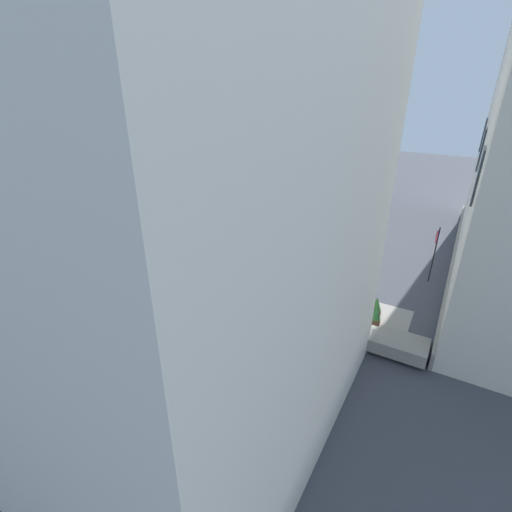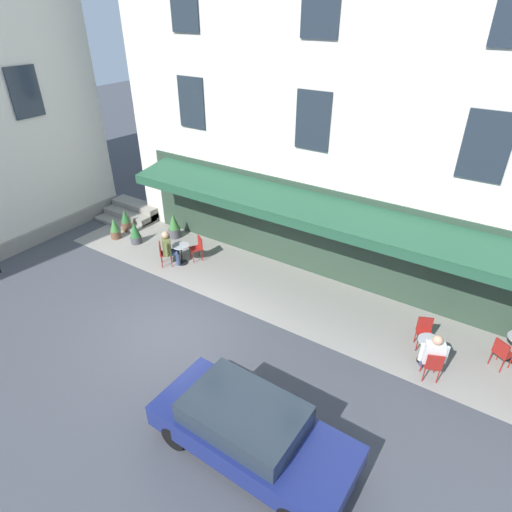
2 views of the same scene
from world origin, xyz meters
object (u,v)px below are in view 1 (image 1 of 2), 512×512
(cafe_table_near_entrance, at_px, (96,243))
(potted_plant_entrance_left, at_px, (349,302))
(cafe_chair_red_corner_right, at_px, (279,286))
(cafe_chair_red_corner_left, at_px, (104,225))
(cafe_chair_red_facing_street, at_px, (108,240))
(cafe_chair_red_by_window, at_px, (83,244))
(cafe_chair_red_back_row, at_px, (305,280))
(potted_plant_by_steps, at_px, (375,317))
(seated_patron_in_white, at_px, (145,234))
(cafe_chair_red_kerbside, at_px, (147,236))
(potted_plant_entrance_right, at_px, (315,309))
(seated_companion_in_olive, at_px, (301,277))
(parked_car_navy, at_px, (230,219))
(cafe_chair_red_near_door, at_px, (138,245))
(potted_plant_under_sign, at_px, (376,307))
(cafe_table_mid_terrace, at_px, (291,283))
(cafe_chair_red_under_awning, at_px, (114,230))
(no_parking_sign, at_px, (436,245))
(cafe_table_streetside, at_px, (143,241))
(cafe_table_far_end, at_px, (109,228))

(cafe_table_near_entrance, distance_m, potted_plant_entrance_left, 13.20)
(cafe_chair_red_corner_right, relative_size, cafe_chair_red_corner_left, 1.00)
(cafe_chair_red_facing_street, distance_m, cafe_chair_red_by_window, 1.26)
(cafe_chair_red_by_window, height_order, cafe_chair_red_back_row, same)
(potted_plant_by_steps, bearing_deg, seated_patron_in_white, 174.20)
(cafe_chair_red_kerbside, xyz_separation_m, potted_plant_entrance_right, (10.54, -2.14, -0.05))
(cafe_chair_red_by_window, xyz_separation_m, seated_companion_in_olive, (11.31, 1.96, 0.17))
(cafe_chair_red_corner_right, height_order, potted_plant_entrance_right, potted_plant_entrance_right)
(potted_plant_entrance_left, xyz_separation_m, parked_car_navy, (-8.81, 5.06, 0.27))
(cafe_chair_red_near_door, relative_size, seated_patron_in_white, 0.69)
(potted_plant_under_sign, bearing_deg, cafe_table_mid_terrace, -179.77)
(cafe_chair_red_under_awning, distance_m, no_parking_sign, 16.47)
(cafe_table_streetside, relative_size, seated_companion_in_olive, 0.55)
(cafe_chair_red_back_row, distance_m, potted_plant_under_sign, 3.10)
(cafe_chair_red_corner_right, xyz_separation_m, cafe_chair_red_near_door, (-8.13, 0.18, 0.00))
(cafe_table_streetside, height_order, cafe_chair_red_under_awning, cafe_chair_red_under_awning)
(cafe_table_streetside, distance_m, cafe_table_far_end, 3.05)
(cafe_chair_red_under_awning, height_order, parked_car_navy, parked_car_navy)
(cafe_table_mid_terrace, bearing_deg, cafe_chair_red_facing_street, -176.57)
(cafe_chair_red_corner_right, distance_m, cafe_chair_red_corner_left, 12.09)
(cafe_chair_red_corner_right, xyz_separation_m, seated_patron_in_white, (-8.55, 1.14, 0.16))
(cafe_chair_red_under_awning, bearing_deg, seated_patron_in_white, 3.77)
(cafe_chair_red_corner_left, relative_size, potted_plant_entrance_right, 0.89)
(cafe_chair_red_kerbside, bearing_deg, seated_patron_in_white, -66.57)
(cafe_chair_red_under_awning, bearing_deg, seated_companion_in_olive, -0.78)
(cafe_chair_red_kerbside, bearing_deg, cafe_table_mid_terrace, -5.05)
(cafe_table_mid_terrace, xyz_separation_m, seated_companion_in_olive, (0.30, 0.29, 0.23))
(cafe_chair_red_back_row, xyz_separation_m, potted_plant_entrance_left, (2.08, -0.59, -0.10))
(potted_plant_by_steps, bearing_deg, cafe_table_mid_terrace, 169.48)
(cafe_chair_red_near_door, height_order, seated_patron_in_white, seated_patron_in_white)
(cafe_chair_red_corner_left, xyz_separation_m, seated_patron_in_white, (3.47, -0.18, 0.16))
(cafe_chair_red_by_window, distance_m, cafe_chair_red_kerbside, 3.21)
(cafe_chair_red_near_door, bearing_deg, cafe_table_near_entrance, -159.80)
(seated_patron_in_white, height_order, potted_plant_by_steps, seated_patron_in_white)
(cafe_chair_red_back_row, relative_size, cafe_chair_red_corner_left, 1.00)
(cafe_chair_red_back_row, xyz_separation_m, cafe_chair_red_corner_right, (-0.77, -0.99, 0.00))
(cafe_chair_red_near_door, xyz_separation_m, potted_plant_entrance_left, (10.98, 0.22, -0.10))
(cafe_chair_red_facing_street, relative_size, cafe_chair_red_kerbside, 1.00)
(cafe_chair_red_kerbside, bearing_deg, cafe_chair_red_back_row, -2.13)
(potted_plant_entrance_left, bearing_deg, cafe_chair_red_back_row, 164.22)
(cafe_table_streetside, relative_size, cafe_table_far_end, 1.00)
(cafe_table_near_entrance, relative_size, potted_plant_under_sign, 0.87)
(cafe_chair_red_facing_street, distance_m, seated_patron_in_white, 1.90)
(no_parking_sign, relative_size, potted_plant_entrance_left, 2.86)
(cafe_table_far_end, height_order, potted_plant_entrance_left, potted_plant_entrance_left)
(cafe_chair_red_near_door, distance_m, potted_plant_under_sign, 11.98)
(cafe_chair_red_facing_street, xyz_separation_m, potted_plant_entrance_left, (12.85, 0.47, -0.10))
(cafe_chair_red_corner_right, relative_size, cafe_table_far_end, 1.21)
(no_parking_sign, distance_m, parked_car_navy, 11.29)
(cafe_chair_red_facing_street, xyz_separation_m, cafe_chair_red_near_door, (1.87, 0.25, 0.00))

